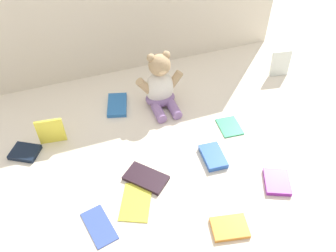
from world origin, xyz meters
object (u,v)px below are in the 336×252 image
object	(u,v)px
book_case_0	(146,178)
book_case_1	(117,105)
book_case_7	(213,156)
book_case_10	(230,126)
book_case_5	(277,182)
book_case_3	(136,202)
book_case_8	(280,64)
teddy_bear	(160,87)
book_case_6	(51,131)
book_case_9	(230,228)
book_case_2	(99,226)
book_case_4	(25,152)

from	to	relation	value
book_case_0	book_case_1	world-z (taller)	book_case_1
book_case_7	book_case_10	size ratio (longest dim) A/B	1.11
book_case_0	book_case_5	size ratio (longest dim) A/B	1.38
book_case_3	book_case_8	world-z (taller)	book_case_8
book_case_5	book_case_8	xyz separation A→B (m)	(0.34, 0.52, 0.05)
teddy_bear	book_case_1	world-z (taller)	teddy_bear
book_case_6	book_case_9	xyz separation A→B (m)	(0.44, -0.54, -0.05)
book_case_0	book_case_9	size ratio (longest dim) A/B	1.31
book_case_3	book_case_10	bearing A→B (deg)	49.79
book_case_7	book_case_9	xyz separation A→B (m)	(-0.07, -0.26, -0.00)
book_case_3	book_case_2	bearing A→B (deg)	-136.74
book_case_5	book_case_6	xyz separation A→B (m)	(-0.66, 0.45, 0.05)
book_case_10	book_case_0	bearing A→B (deg)	23.95
teddy_bear	book_case_0	size ratio (longest dim) A/B	1.69
book_case_1	book_case_8	distance (m)	0.74
book_case_0	book_case_4	distance (m)	0.45
book_case_0	book_case_10	size ratio (longest dim) A/B	1.35
book_case_5	book_case_2	bearing A→B (deg)	19.86
book_case_0	book_case_9	bearing A→B (deg)	82.62
book_case_7	book_case_0	bearing A→B (deg)	6.14
teddy_bear	book_case_10	world-z (taller)	teddy_bear
book_case_5	book_case_9	xyz separation A→B (m)	(-0.22, -0.09, -0.00)
book_case_3	book_case_5	world-z (taller)	book_case_5
teddy_bear	book_case_3	size ratio (longest dim) A/B	1.69
book_case_6	book_case_8	distance (m)	1.01
book_case_5	book_case_7	distance (m)	0.23
book_case_8	book_case_10	xyz separation A→B (m)	(-0.36, -0.23, -0.05)
book_case_6	book_case_4	bearing A→B (deg)	-158.58
book_case_0	book_case_4	xyz separation A→B (m)	(-0.37, 0.26, 0.00)
book_case_3	book_case_9	bearing A→B (deg)	-13.36
book_case_0	book_case_7	size ratio (longest dim) A/B	1.22
book_case_0	book_case_9	xyz separation A→B (m)	(0.18, -0.26, -0.00)
teddy_bear	book_case_6	distance (m)	0.45
book_case_9	book_case_6	bearing A→B (deg)	51.19
book_case_7	book_case_9	world-z (taller)	book_case_7
book_case_6	book_case_7	bearing A→B (deg)	-20.73
book_case_4	book_case_7	size ratio (longest dim) A/B	0.83
book_case_0	book_case_8	xyz separation A→B (m)	(0.74, 0.36, 0.05)
book_case_1	book_case_4	xyz separation A→B (m)	(-0.37, -0.14, 0.00)
book_case_6	book_case_9	size ratio (longest dim) A/B	1.01
book_case_1	book_case_2	xyz separation A→B (m)	(-0.18, -0.51, -0.00)
book_case_0	book_case_1	size ratio (longest dim) A/B	1.01
book_case_2	book_case_10	size ratio (longest dim) A/B	1.30
book_case_2	book_case_8	distance (m)	1.04
book_case_1	book_case_6	size ratio (longest dim) A/B	1.27
book_case_0	book_case_2	size ratio (longest dim) A/B	1.04
book_case_5	book_case_8	bearing A→B (deg)	-98.74
book_case_2	book_case_3	bearing A→B (deg)	-173.27
book_case_5	book_case_8	distance (m)	0.62
book_case_5	book_case_9	world-z (taller)	book_case_5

